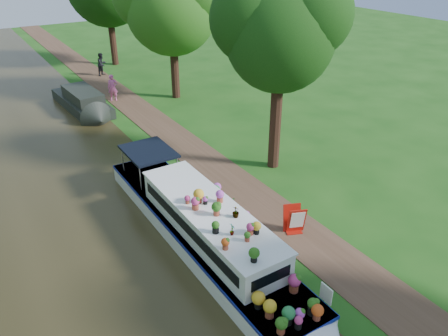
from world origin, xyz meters
TOP-DOWN VIEW (x-y plane):
  - ground at (0.00, 0.00)m, footprint 100.00×100.00m
  - canal_water at (-6.00, 0.00)m, footprint 10.00×100.00m
  - towpath at (1.20, 0.00)m, footprint 2.20×100.00m
  - plant_boat at (-2.25, -1.11)m, footprint 2.29×13.52m
  - tree_near_overhang at (3.79, 3.06)m, footprint 5.52×5.28m
  - tree_near_mid at (4.48, 15.08)m, footprint 6.90×6.60m
  - second_boat at (-1.79, 15.83)m, footprint 2.41×7.24m
  - sandwich_board at (1.06, -1.80)m, footprint 0.75×0.78m
  - pedestrian_pink at (0.50, 16.62)m, footprint 0.76×0.62m
  - pedestrian_dark at (1.90, 23.09)m, footprint 1.11×1.06m
  - verge_plant at (0.05, 1.09)m, footprint 0.36×0.32m

SIDE VIEW (x-z plane):
  - ground at x=0.00m, z-range 0.00..0.00m
  - canal_water at x=-6.00m, z-range 0.00..0.02m
  - towpath at x=1.20m, z-range 0.00..0.03m
  - verge_plant at x=0.05m, z-range 0.00..0.38m
  - sandwich_board at x=1.06m, z-range -0.02..1.08m
  - second_boat at x=-1.79m, z-range -0.13..1.25m
  - plant_boat at x=-2.25m, z-range -0.29..2.00m
  - pedestrian_pink at x=0.50m, z-range 0.03..1.83m
  - pedestrian_dark at x=1.90m, z-range 0.03..1.84m
  - tree_near_mid at x=4.48m, z-range 1.74..11.14m
  - tree_near_overhang at x=3.79m, z-range 2.11..11.10m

